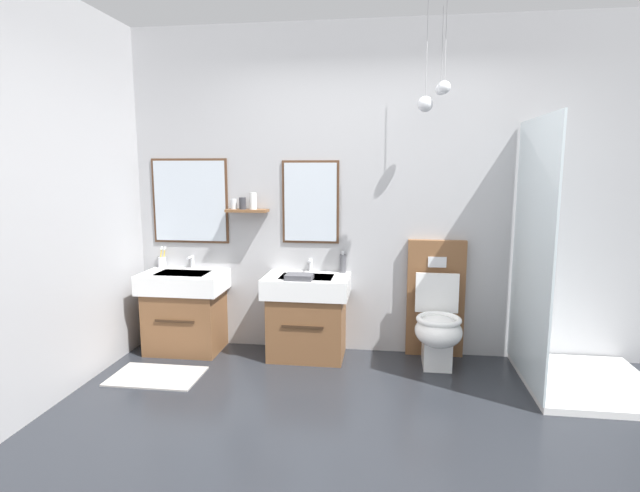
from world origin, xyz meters
TOP-DOWN VIEW (x-y plane):
  - ground_plane at (0.00, 0.00)m, footprint 5.63×4.64m
  - wall_back at (-0.02, 1.66)m, footprint 4.43×0.59m
  - bath_mat at (-1.62, 0.80)m, footprint 0.68×0.44m
  - vanity_sink_left at (-1.62, 1.39)m, footprint 0.71×0.49m
  - tap_on_left_sink at (-1.62, 1.57)m, footprint 0.03×0.13m
  - vanity_sink_right at (-0.54, 1.39)m, footprint 0.71×0.49m
  - tap_on_right_sink at (-0.54, 1.57)m, footprint 0.03×0.13m
  - toilet at (0.54, 1.40)m, footprint 0.48×0.63m
  - toothbrush_cup at (-1.89, 1.56)m, footprint 0.08×0.07m
  - soap_dispenser at (-0.25, 1.57)m, footprint 0.06×0.06m
  - folded_hand_towel at (-0.58, 1.25)m, footprint 0.22×0.16m
  - shower_tray at (1.43, 1.08)m, footprint 0.91×1.01m

SIDE VIEW (x-z plane):
  - ground_plane at x=0.00m, z-range -0.10..0.00m
  - bath_mat at x=-1.62m, z-range 0.00..0.01m
  - vanity_sink_left at x=-1.62m, z-range 0.02..0.72m
  - vanity_sink_right at x=-0.54m, z-range 0.02..0.72m
  - toilet at x=0.54m, z-range -0.12..0.88m
  - shower_tray at x=1.43m, z-range -0.56..1.39m
  - folded_hand_towel at x=-0.58m, z-range 0.70..0.75m
  - toothbrush_cup at x=-1.89m, z-range 0.66..0.85m
  - tap_on_left_sink at x=-1.62m, z-range 0.72..0.83m
  - tap_on_right_sink at x=-0.54m, z-range 0.72..0.83m
  - soap_dispenser at x=-0.25m, z-range 0.69..0.88m
  - wall_back at x=-0.02m, z-range 0.00..2.79m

